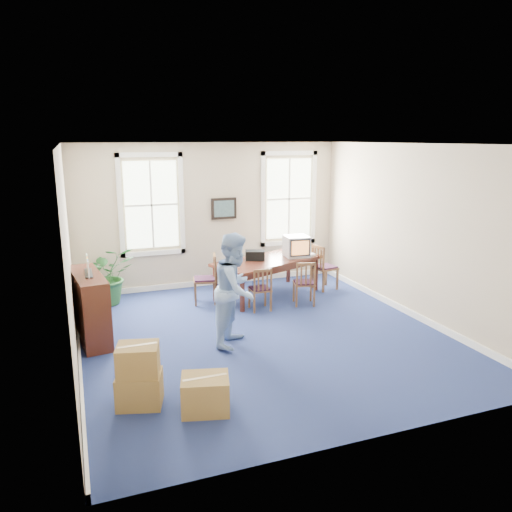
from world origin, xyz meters
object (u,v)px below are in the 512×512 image
object	(u,v)px
conference_table	(267,277)
potted_plant	(108,275)
crt_tv	(296,246)
cardboard_boxes	(154,368)
credenza	(90,306)
chair_near_left	(260,288)
man	(235,289)

from	to	relation	value
conference_table	potted_plant	distance (m)	3.29
conference_table	crt_tv	bearing A→B (deg)	-16.81
conference_table	cardboard_boxes	world-z (taller)	cardboard_boxes
credenza	cardboard_boxes	xyz separation A→B (m)	(0.68, -2.34, -0.16)
chair_near_left	potted_plant	size ratio (longest dim) A/B	0.73
chair_near_left	cardboard_boxes	bearing A→B (deg)	50.20
potted_plant	cardboard_boxes	size ratio (longest dim) A/B	0.80
potted_plant	cardboard_boxes	world-z (taller)	potted_plant
crt_tv	chair_near_left	xyz separation A→B (m)	(-1.16, -0.85, -0.58)
chair_near_left	man	world-z (taller)	man
man	cardboard_boxes	bearing A→B (deg)	167.59
crt_tv	potted_plant	world-z (taller)	crt_tv
man	credenza	bearing A→B (deg)	102.14
chair_near_left	man	xyz separation A→B (m)	(-0.95, -1.39, 0.49)
credenza	cardboard_boxes	world-z (taller)	credenza
man	crt_tv	bearing A→B (deg)	-6.70
chair_near_left	cardboard_boxes	distance (m)	3.69
conference_table	man	xyz separation A→B (m)	(-1.43, -2.19, 0.52)
conference_table	chair_near_left	bearing A→B (deg)	-142.18
chair_near_left	man	size ratio (longest dim) A/B	0.47
conference_table	crt_tv	world-z (taller)	crt_tv
crt_tv	man	xyz separation A→B (m)	(-2.12, -2.24, -0.10)
chair_near_left	cardboard_boxes	xyz separation A→B (m)	(-2.49, -2.72, -0.01)
crt_tv	man	size ratio (longest dim) A/B	0.29
chair_near_left	potted_plant	bearing A→B (deg)	-24.90
crt_tv	cardboard_boxes	world-z (taller)	crt_tv
crt_tv	chair_near_left	bearing A→B (deg)	-138.91
credenza	cardboard_boxes	size ratio (longest dim) A/B	1.00
crt_tv	cardboard_boxes	xyz separation A→B (m)	(-3.65, -3.57, -0.60)
cardboard_boxes	crt_tv	bearing A→B (deg)	44.36
crt_tv	credenza	world-z (taller)	crt_tv
conference_table	crt_tv	xyz separation A→B (m)	(0.69, 0.05, 0.62)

